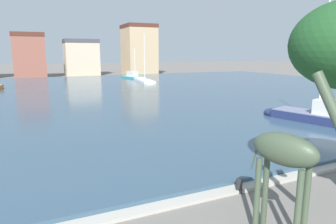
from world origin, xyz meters
TOP-DOWN VIEW (x-y plane):
  - harbor_water at (0.00, 33.98)m, footprint 88.46×54.91m
  - quay_edge_coping at (0.00, 6.28)m, footprint 88.46×0.50m
  - giraffe_statue at (0.07, 3.35)m, footprint 1.26×2.66m
  - sailboat_teal at (11.58, 51.05)m, footprint 3.23×7.69m
  - sailboat_white at (10.98, 43.79)m, footprint 2.87×9.77m
  - sailboat_navy at (11.87, 11.95)m, footprint 3.99×8.26m
  - mooring_bollard at (0.80, 6.13)m, footprint 0.24×0.24m
  - townhouse_wide_warehouse at (-5.98, 63.99)m, footprint 5.94×6.07m
  - townhouse_end_terrace at (4.48, 67.24)m, footprint 7.26×6.18m
  - townhouse_corner_house at (17.31, 65.16)m, footprint 6.82×7.90m

SIDE VIEW (x-z plane):
  - quay_edge_coping at x=0.00m, z-range 0.00..0.12m
  - harbor_water at x=0.00m, z-range 0.00..0.27m
  - mooring_bollard at x=0.80m, z-range 0.00..0.50m
  - sailboat_white at x=10.98m, z-range -3.67..4.36m
  - sailboat_teal at x=11.58m, z-range -2.40..3.40m
  - sailboat_navy at x=11.87m, z-range -3.66..4.92m
  - giraffe_statue at x=0.07m, z-range 0.05..4.81m
  - townhouse_end_terrace at x=4.48m, z-range 0.01..7.89m
  - townhouse_wide_warehouse at x=-5.98m, z-range 0.01..8.84m
  - townhouse_corner_house at x=17.31m, z-range 0.01..11.34m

